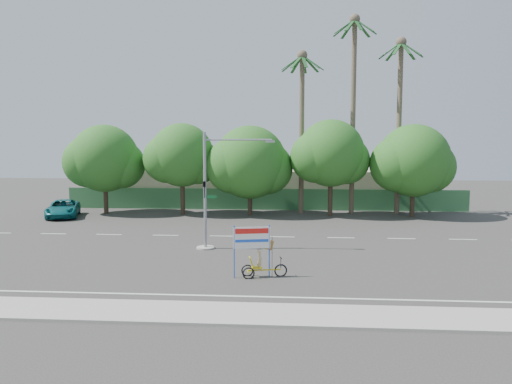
{
  "coord_description": "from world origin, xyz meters",
  "views": [
    {
      "loc": [
        2.72,
        -25.36,
        6.43
      ],
      "look_at": [
        0.59,
        3.6,
        3.5
      ],
      "focal_mm": 35.0,
      "sensor_mm": 36.0,
      "label": 1
    }
  ],
  "objects": [
    {
      "name": "tree_right",
      "position": [
        5.95,
        18.0,
        5.24
      ],
      "size": [
        6.9,
        5.8,
        8.36
      ],
      "color": "#473828",
      "rests_on": "ground"
    },
    {
      "name": "palm_mid",
      "position": [
        12.0,
        19.5,
        9.4
      ],
      "size": [
        3.73,
        3.79,
        15.45
      ],
      "color": "#70604C",
      "rests_on": "ground"
    },
    {
      "name": "fence",
      "position": [
        0.0,
        21.5,
        1.0
      ],
      "size": [
        38.0,
        0.08,
        2.0
      ],
      "primitive_type": "cube",
      "color": "#336B3D",
      "rests_on": "ground"
    },
    {
      "name": "tree_center",
      "position": [
        -1.05,
        18.0,
        4.47
      ],
      "size": [
        7.62,
        6.4,
        7.85
      ],
      "color": "#473828",
      "rests_on": "ground"
    },
    {
      "name": "tree_left",
      "position": [
        -7.05,
        18.0,
        5.06
      ],
      "size": [
        6.66,
        5.6,
        8.07
      ],
      "color": "#473828",
      "rests_on": "ground"
    },
    {
      "name": "traffic_signal",
      "position": [
        -2.2,
        3.98,
        2.92
      ],
      "size": [
        4.72,
        1.1,
        7.0
      ],
      "color": "gray",
      "rests_on": "ground"
    },
    {
      "name": "tree_far_left",
      "position": [
        -14.05,
        18.0,
        4.76
      ],
      "size": [
        7.14,
        6.0,
        7.96
      ],
      "color": "#473828",
      "rests_on": "ground"
    },
    {
      "name": "palm_short",
      "position": [
        3.5,
        19.5,
        8.86
      ],
      "size": [
        3.73,
        3.79,
        14.45
      ],
      "color": "#70604C",
      "rests_on": "ground"
    },
    {
      "name": "trike_billboard",
      "position": [
        1.06,
        -2.17,
        1.03
      ],
      "size": [
        2.56,
        0.87,
        2.55
      ],
      "rotation": [
        0.0,
        0.0,
        0.2
      ],
      "color": "black",
      "rests_on": "ground"
    },
    {
      "name": "building_right",
      "position": [
        8.0,
        26.0,
        1.8
      ],
      "size": [
        14.0,
        8.0,
        3.6
      ],
      "primitive_type": "cube",
      "color": "#BAB094",
      "rests_on": "ground"
    },
    {
      "name": "pickup_truck",
      "position": [
        -16.87,
        15.61,
        0.74
      ],
      "size": [
        4.01,
        5.82,
        1.48
      ],
      "primitive_type": "imported",
      "rotation": [
        0.0,
        0.0,
        0.32
      ],
      "color": "#0E6166",
      "rests_on": "ground"
    },
    {
      "name": "tree_far_right",
      "position": [
        12.95,
        18.0,
        4.64
      ],
      "size": [
        7.38,
        6.2,
        7.94
      ],
      "color": "#473828",
      "rests_on": "ground"
    },
    {
      "name": "building_left",
      "position": [
        -10.0,
        26.0,
        2.0
      ],
      "size": [
        12.0,
        8.0,
        4.0
      ],
      "primitive_type": "cube",
      "color": "#BAB094",
      "rests_on": "ground"
    },
    {
      "name": "palm_tall",
      "position": [
        8.0,
        19.5,
        10.46
      ],
      "size": [
        3.73,
        3.79,
        17.45
      ],
      "color": "#70604C",
      "rests_on": "ground"
    },
    {
      "name": "sidewalk_near",
      "position": [
        0.0,
        -7.5,
        0.06
      ],
      "size": [
        50.0,
        2.4,
        0.12
      ],
      "primitive_type": "cube",
      "color": "gray",
      "rests_on": "ground"
    },
    {
      "name": "ground",
      "position": [
        0.0,
        0.0,
        0.0
      ],
      "size": [
        120.0,
        120.0,
        0.0
      ],
      "primitive_type": "plane",
      "color": "#33302D",
      "rests_on": "ground"
    }
  ]
}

